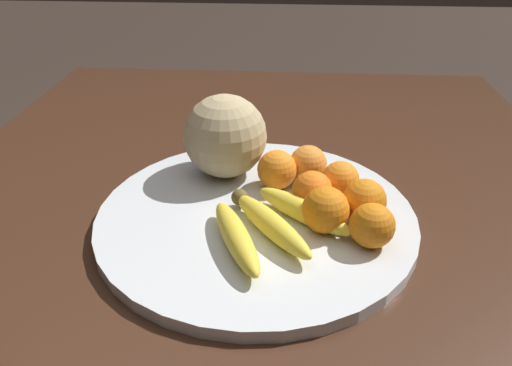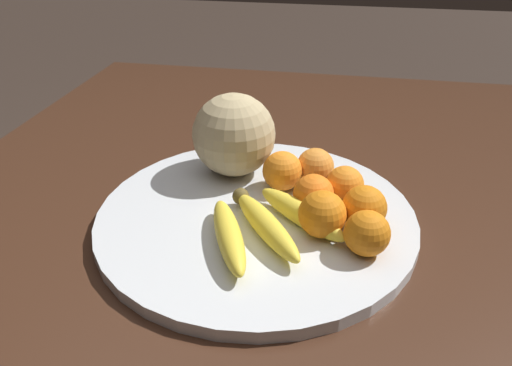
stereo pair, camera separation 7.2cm
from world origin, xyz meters
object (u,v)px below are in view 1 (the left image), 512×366
object	(u,v)px
melon	(225,136)
orange_front_left	(277,170)
orange_back_left	(312,191)
orange_side_extra	(364,201)
orange_front_right	(340,180)
orange_mid_center	(326,210)
kitchen_table	(255,275)
fruit_bowl	(256,216)
banana_bunch	(270,224)
orange_top_small	(308,164)
orange_back_right	(372,226)

from	to	relation	value
melon	orange_front_left	bearing A→B (deg)	-114.91
orange_back_left	orange_side_extra	size ratio (longest dim) A/B	0.95
orange_front_left	orange_front_right	world-z (taller)	orange_front_left
orange_side_extra	orange_front_right	bearing A→B (deg)	24.78
orange_mid_center	orange_side_extra	xyz separation A→B (m)	(0.03, -0.06, -0.00)
kitchen_table	orange_front_right	size ratio (longest dim) A/B	25.90
kitchen_table	orange_front_right	xyz separation A→B (m)	(0.07, -0.13, 0.14)
melon	orange_mid_center	distance (m)	0.23
fruit_bowl	orange_back_left	distance (m)	0.09
orange_mid_center	banana_bunch	bearing A→B (deg)	102.85
orange_top_small	orange_back_left	bearing A→B (deg)	-176.99
melon	banana_bunch	size ratio (longest dim) A/B	0.64
orange_mid_center	orange_top_small	bearing A→B (deg)	8.58
fruit_bowl	orange_top_small	distance (m)	0.13
orange_mid_center	orange_back_right	world-z (taller)	orange_mid_center
fruit_bowl	melon	world-z (taller)	melon
banana_bunch	kitchen_table	bearing A→B (deg)	175.02
orange_front_right	orange_top_small	distance (m)	0.07
orange_back_left	orange_side_extra	xyz separation A→B (m)	(-0.02, -0.07, 0.00)
orange_front_left	orange_back_left	bearing A→B (deg)	-137.65
orange_front_left	banana_bunch	bearing A→B (deg)	177.68
fruit_bowl	orange_mid_center	xyz separation A→B (m)	(-0.04, -0.10, 0.04)
orange_back_left	orange_top_small	size ratio (longest dim) A/B	0.99
fruit_bowl	banana_bunch	xyz separation A→B (m)	(-0.06, -0.02, 0.03)
orange_mid_center	orange_back_right	xyz separation A→B (m)	(-0.03, -0.06, -0.00)
orange_mid_center	orange_side_extra	distance (m)	0.06
orange_back_right	melon	bearing A→B (deg)	49.78
banana_bunch	orange_front_right	xyz separation A→B (m)	(0.11, -0.10, 0.01)
banana_bunch	orange_mid_center	bearing A→B (deg)	66.20
orange_back_right	orange_top_small	world-z (taller)	same
fruit_bowl	orange_back_right	xyz separation A→B (m)	(-0.07, -0.16, 0.04)
orange_back_right	orange_front_right	bearing A→B (deg)	14.93
fruit_bowl	orange_mid_center	size ratio (longest dim) A/B	7.17
orange_back_left	orange_top_small	distance (m)	0.09
kitchen_table	banana_bunch	world-z (taller)	banana_bunch
orange_front_right	banana_bunch	bearing A→B (deg)	136.58
orange_top_small	orange_front_left	bearing A→B (deg)	117.40
fruit_bowl	orange_back_left	size ratio (longest dim) A/B	7.85
melon	orange_side_extra	xyz separation A→B (m)	(-0.13, -0.22, -0.04)
orange_front_left	melon	bearing A→B (deg)	65.09
orange_back_left	orange_top_small	bearing A→B (deg)	3.01
kitchen_table	orange_side_extra	world-z (taller)	orange_side_extra
orange_front_right	orange_mid_center	xyz separation A→B (m)	(-0.09, 0.03, 0.00)
kitchen_table	melon	xyz separation A→B (m)	(0.14, 0.06, 0.18)
melon	orange_front_right	xyz separation A→B (m)	(-0.06, -0.19, -0.04)
orange_front_right	kitchen_table	bearing A→B (deg)	120.04
orange_back_left	orange_side_extra	bearing A→B (deg)	-108.77
orange_back_right	banana_bunch	bearing A→B (deg)	84.84
melon	orange_top_small	size ratio (longest dim) A/B	2.26
kitchen_table	orange_front_left	bearing A→B (deg)	-16.38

